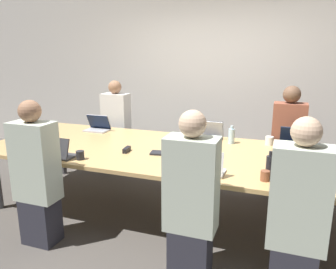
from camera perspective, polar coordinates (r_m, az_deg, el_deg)
ground_plane at (r=3.91m, az=1.37°, el=-13.34°), size 24.00×24.00×0.00m
curtain_wall at (r=5.35m, az=8.14°, el=9.69°), size 12.00×0.06×2.80m
conference_table at (r=3.64m, az=1.43°, el=-3.48°), size 4.37×1.58×0.74m
laptop_near_left at (r=3.54m, az=-18.65°, el=-2.91°), size 0.32×0.22×0.22m
person_near_left at (r=3.31m, az=-21.91°, el=-6.81°), size 0.40×0.24×1.40m
cup_near_left at (r=3.44m, az=-15.05°, el=-3.50°), size 0.08×0.08×0.09m
laptop_far_center at (r=4.11m, az=7.13°, el=0.09°), size 0.34×0.23×0.23m
bottle_far_center at (r=3.96m, az=11.00°, el=-0.22°), size 0.08×0.08×0.22m
laptop_near_right at (r=2.87m, az=22.04°, el=-7.03°), size 0.32×0.26×0.25m
person_near_right at (r=2.54m, az=21.60°, el=-13.22°), size 0.40×0.24×1.40m
cup_near_right at (r=2.90m, az=16.53°, el=-6.90°), size 0.08×0.08×0.09m
bottle_near_right at (r=2.95m, az=17.29°, el=-5.38°), size 0.07×0.07×0.24m
laptop_far_right at (r=4.02m, az=21.37°, el=-1.13°), size 0.36×0.23×0.23m
person_far_right at (r=4.42m, az=20.08°, el=-1.39°), size 0.40×0.24×1.41m
cup_far_right at (r=4.02m, az=17.23°, el=-1.04°), size 0.09×0.09×0.10m
laptop_near_midright at (r=2.94m, az=6.28°, el=-5.63°), size 0.36×0.22×0.23m
person_near_midright at (r=2.59m, az=4.05°, el=-11.65°), size 0.40×0.24×1.40m
laptop_far_left at (r=4.63m, az=-12.13°, el=1.45°), size 0.33×0.23×0.22m
person_far_left at (r=5.13m, az=-8.96°, el=1.25°), size 0.40×0.24×1.39m
stapler at (r=3.60m, az=-7.20°, el=-2.63°), size 0.06×0.15×0.05m
notebook at (r=3.51m, az=-1.65°, el=-3.22°), size 0.19×0.16×0.02m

